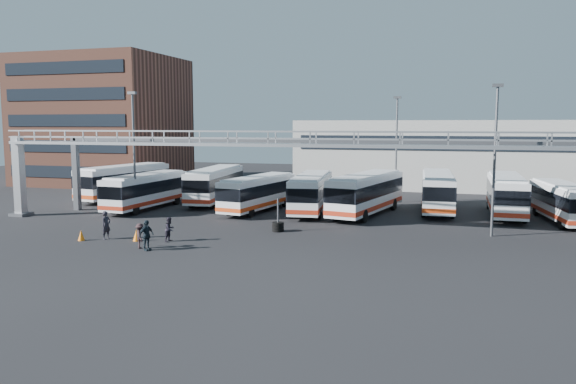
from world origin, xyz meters
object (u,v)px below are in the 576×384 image
(pedestrian_a, at_px, (106,225))
(pedestrian_c, at_px, (140,236))
(bus_7, at_px, (506,193))
(pedestrian_d, at_px, (146,235))
(bus_1, at_px, (146,190))
(pedestrian_b, at_px, (170,229))
(cone_right, at_px, (137,235))
(bus_0, at_px, (124,181))
(bus_4, at_px, (311,191))
(light_pole_left, at_px, (134,147))
(bus_2, at_px, (215,184))
(light_pole_back, at_px, (396,143))
(tire_stack, at_px, (278,226))
(light_pole_mid, at_px, (495,152))
(bus_6, at_px, (437,190))
(cone_left, at_px, (81,235))
(bus_5, at_px, (367,192))
(bus_8, at_px, (562,201))
(bus_3, at_px, (258,192))

(pedestrian_a, relative_size, pedestrian_c, 1.21)
(bus_7, height_order, pedestrian_d, bus_7)
(bus_1, bearing_deg, pedestrian_a, -67.78)
(pedestrian_b, height_order, cone_right, pedestrian_b)
(bus_0, distance_m, bus_4, 20.42)
(light_pole_left, bearing_deg, bus_1, 105.64)
(bus_0, xyz_separation_m, bus_2, (9.85, 0.26, -0.03))
(light_pole_back, height_order, pedestrian_b, light_pole_back)
(bus_4, relative_size, tire_stack, 4.64)
(light_pole_back, xyz_separation_m, tire_stack, (-6.41, -17.50, -5.33))
(pedestrian_b, bearing_deg, bus_4, -13.96)
(bus_7, bearing_deg, pedestrian_a, -145.38)
(bus_2, distance_m, bus_4, 10.82)
(light_pole_mid, bearing_deg, bus_6, 110.84)
(pedestrian_a, xyz_separation_m, cone_left, (-1.34, -0.84, -0.59))
(cone_right, bearing_deg, bus_6, 45.32)
(light_pole_mid, relative_size, pedestrian_d, 5.50)
(bus_7, distance_m, cone_right, 29.82)
(light_pole_back, relative_size, bus_5, 0.87)
(bus_1, distance_m, cone_left, 13.79)
(bus_8, xyz_separation_m, pedestrian_d, (-25.67, -17.92, -0.75))
(cone_right, bearing_deg, tire_stack, 36.16)
(bus_4, bearing_deg, cone_right, -124.73)
(bus_4, relative_size, pedestrian_b, 6.95)
(bus_8, relative_size, pedestrian_c, 6.57)
(cone_left, bearing_deg, bus_5, 44.03)
(cone_right, bearing_deg, bus_1, 118.09)
(bus_2, bearing_deg, pedestrian_a, -95.50)
(cone_right, bearing_deg, pedestrian_c, -52.93)
(bus_1, xyz_separation_m, bus_2, (4.23, 5.54, 0.11))
(light_pole_mid, xyz_separation_m, bus_7, (1.62, 9.58, -3.87))
(bus_6, height_order, cone_left, bus_6)
(bus_6, relative_size, pedestrian_c, 7.27)
(light_pole_back, xyz_separation_m, cone_right, (-14.26, -23.24, -5.35))
(pedestrian_d, bearing_deg, light_pole_mid, -43.62)
(light_pole_mid, distance_m, pedestrian_b, 22.10)
(bus_7, xyz_separation_m, pedestrian_a, (-26.07, -17.89, -0.92))
(bus_0, relative_size, bus_2, 1.02)
(tire_stack, bearing_deg, bus_1, 155.17)
(pedestrian_c, height_order, cone_left, pedestrian_c)
(light_pole_mid, distance_m, cone_left, 27.90)
(bus_7, bearing_deg, light_pole_back, 150.74)
(bus_1, height_order, tire_stack, bus_1)
(pedestrian_a, height_order, pedestrian_c, pedestrian_a)
(bus_7, bearing_deg, bus_2, 179.79)
(bus_5, distance_m, pedestrian_a, 21.10)
(bus_2, relative_size, pedestrian_d, 6.12)
(pedestrian_c, bearing_deg, cone_right, 0.06)
(bus_3, distance_m, bus_7, 20.82)
(bus_3, xyz_separation_m, pedestrian_d, (-1.28, -16.44, -0.78))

